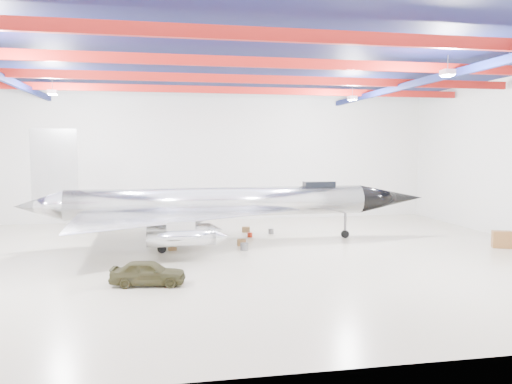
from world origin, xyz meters
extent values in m
plane|color=beige|center=(0.00, 0.00, 0.00)|extent=(40.00, 40.00, 0.00)
plane|color=silver|center=(0.00, 15.00, 5.50)|extent=(40.00, 0.00, 40.00)
plane|color=#0A0F38|center=(0.00, 0.00, 11.00)|extent=(40.00, 40.00, 0.00)
cube|color=maroon|center=(0.00, -9.00, 10.40)|extent=(39.50, 0.25, 0.50)
cube|color=maroon|center=(0.00, -3.00, 10.40)|extent=(39.50, 0.25, 0.50)
cube|color=maroon|center=(0.00, 3.00, 10.40)|extent=(39.50, 0.25, 0.50)
cube|color=maroon|center=(0.00, 9.00, 10.40)|extent=(39.50, 0.25, 0.50)
cube|color=#0B1346|center=(12.00, 0.00, 10.10)|extent=(0.25, 29.50, 0.40)
cube|color=silver|center=(10.00, -6.00, 9.70)|extent=(0.55, 0.55, 0.25)
cube|color=silver|center=(-10.00, 6.00, 9.70)|extent=(0.55, 0.55, 0.25)
cube|color=silver|center=(10.00, 6.00, 9.70)|extent=(0.55, 0.55, 0.25)
cylinder|color=silver|center=(0.42, 4.25, 2.68)|extent=(19.20, 2.43, 1.92)
cone|color=black|center=(12.39, 4.57, 2.68)|extent=(4.84, 2.04, 1.92)
cone|color=silver|center=(-10.59, 3.95, 2.68)|extent=(2.92, 1.99, 1.92)
cube|color=silver|center=(-9.63, 3.98, 5.17)|extent=(2.68, 0.19, 4.31)
cube|color=black|center=(7.12, 4.43, 3.69)|extent=(2.13, 0.82, 0.48)
cylinder|color=silver|center=(-2.31, -1.09, 1.34)|extent=(3.66, 0.96, 0.86)
cylinder|color=silver|center=(-2.38, 1.30, 1.34)|extent=(3.66, 0.96, 0.86)
cylinder|color=silver|center=(-2.53, 7.05, 1.34)|extent=(3.66, 0.96, 0.86)
cylinder|color=silver|center=(-2.59, 9.44, 1.34)|extent=(3.66, 0.96, 0.86)
cylinder|color=#59595B|center=(9.04, 4.48, 0.86)|extent=(0.17, 0.17, 1.72)
cylinder|color=black|center=(9.04, 4.48, 0.27)|extent=(0.54, 0.23, 0.54)
cylinder|color=#59595B|center=(-3.35, 1.75, 0.86)|extent=(0.17, 0.17, 1.72)
cylinder|color=black|center=(-3.35, 1.75, 0.27)|extent=(0.54, 0.23, 0.54)
cylinder|color=#59595B|center=(-3.47, 6.54, 0.86)|extent=(0.17, 0.17, 1.72)
cylinder|color=black|center=(-3.47, 6.54, 0.27)|extent=(0.54, 0.23, 0.54)
imported|color=#35331A|center=(-3.94, -5.17, 0.57)|extent=(3.51, 1.81, 1.14)
cube|color=brown|center=(17.37, -0.56, 0.53)|extent=(1.28, 0.97, 1.06)
cube|color=olive|center=(-2.73, 2.44, 0.16)|extent=(0.54, 0.47, 0.33)
cylinder|color=#59595B|center=(1.56, 1.66, 0.22)|extent=(0.49, 0.49, 0.44)
cube|color=olive|center=(2.72, 8.11, 0.20)|extent=(0.62, 0.52, 0.40)
cylinder|color=#9B200F|center=(2.66, 6.01, 0.16)|extent=(0.38, 0.38, 0.32)
cube|color=olive|center=(1.64, 3.25, 0.19)|extent=(0.60, 0.50, 0.39)
cylinder|color=#59595B|center=(4.40, 7.12, 0.18)|extent=(0.45, 0.45, 0.36)
camera|label=1|loc=(-3.18, -27.72, 6.14)|focal=35.00mm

